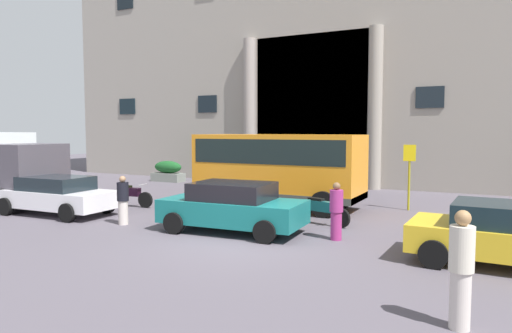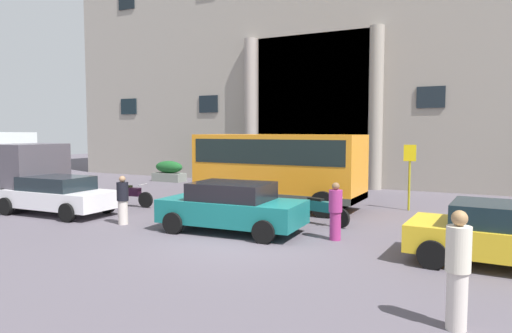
{
  "view_description": "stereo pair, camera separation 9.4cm",
  "coord_description": "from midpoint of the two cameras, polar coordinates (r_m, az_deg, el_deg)",
  "views": [
    {
      "loc": [
        5.94,
        -10.5,
        2.95
      ],
      "look_at": [
        -1.8,
        4.55,
        1.62
      ],
      "focal_mm": 32.63,
      "sensor_mm": 36.0,
      "label": 1
    },
    {
      "loc": [
        6.02,
        -10.46,
        2.95
      ],
      "look_at": [
        -1.8,
        4.55,
        1.62
      ],
      "focal_mm": 32.63,
      "sensor_mm": 36.0,
      "label": 2
    }
  ],
  "objects": [
    {
      "name": "hedge_planter_far_west",
      "position": [
        23.04,
        3.49,
        -1.31
      ],
      "size": [
        1.53,
        0.79,
        1.3
      ],
      "color": "slate",
      "rests_on": "ground_plane"
    },
    {
      "name": "motorcycle_near_kerb",
      "position": [
        16.15,
        -3.15,
        -4.41
      ],
      "size": [
        1.97,
        0.71,
        0.89
      ],
      "rotation": [
        0.0,
        0.0,
        -0.24
      ],
      "color": "black",
      "rests_on": "ground_plane"
    },
    {
      "name": "motorcycle_far_end",
      "position": [
        18.65,
        -15.52,
        -3.36
      ],
      "size": [
        2.06,
        0.55,
        0.89
      ],
      "rotation": [
        0.0,
        0.0,
        0.1
      ],
      "color": "black",
      "rests_on": "ground_plane"
    },
    {
      "name": "hedge_planter_east",
      "position": [
        24.66,
        -4.45,
        -0.82
      ],
      "size": [
        1.98,
        0.92,
        1.41
      ],
      "color": "gray",
      "rests_on": "ground_plane"
    },
    {
      "name": "pedestrian_woman_dark_dress",
      "position": [
        12.69,
        9.61,
        -5.44
      ],
      "size": [
        0.36,
        0.36,
        1.56
      ],
      "rotation": [
        0.0,
        0.0,
        1.38
      ],
      "color": "#9B2B6F",
      "rests_on": "ground_plane"
    },
    {
      "name": "white_taxi_kerbside",
      "position": [
        11.48,
        28.19,
        -7.31
      ],
      "size": [
        4.04,
        2.2,
        1.37
      ],
      "rotation": [
        0.0,
        0.0,
        -0.03
      ],
      "color": "gold",
      "rests_on": "ground_plane"
    },
    {
      "name": "pedestrian_woman_with_bag",
      "position": [
        15.14,
        -16.17,
        -4.01
      ],
      "size": [
        0.36,
        0.36,
        1.53
      ],
      "rotation": [
        0.0,
        0.0,
        0.4
      ],
      "color": "beige",
      "rests_on": "ground_plane"
    },
    {
      "name": "bus_stop_sign",
      "position": [
        17.92,
        18.13,
        -0.36
      ],
      "size": [
        0.44,
        0.08,
        2.42
      ],
      "color": "#9E9818",
      "rests_on": "ground_plane"
    },
    {
      "name": "parked_sedan_second",
      "position": [
        13.54,
        -3.08,
        -4.92
      ],
      "size": [
        4.23,
        2.25,
        1.44
      ],
      "rotation": [
        0.0,
        0.0,
        0.06
      ],
      "color": "#156A68",
      "rests_on": "ground_plane"
    },
    {
      "name": "ground_plane",
      "position": [
        12.43,
        -2.47,
        -9.53
      ],
      "size": [
        80.0,
        64.0,
        0.12
      ],
      "primitive_type": "cube",
      "color": "#554E58"
    },
    {
      "name": "orange_minibus",
      "position": [
        17.62,
        2.58,
        0.28
      ],
      "size": [
        6.31,
        2.56,
        2.79
      ],
      "rotation": [
        0.0,
        0.0,
        -0.0
      ],
      "color": "orange",
      "rests_on": "ground_plane"
    },
    {
      "name": "pedestrian_child_trailing",
      "position": [
        7.61,
        23.52,
        -11.48
      ],
      "size": [
        0.36,
        0.36,
        1.79
      ],
      "rotation": [
        0.0,
        0.0,
        1.64
      ],
      "color": "beige",
      "rests_on": "ground_plane"
    },
    {
      "name": "hedge_planter_entrance_left",
      "position": [
        27.23,
        -10.83,
        -0.61
      ],
      "size": [
        1.89,
        0.84,
        1.19
      ],
      "color": "gray",
      "rests_on": "ground_plane"
    },
    {
      "name": "scooter_by_planter",
      "position": [
        14.75,
        7.62,
        -5.28
      ],
      "size": [
        2.04,
        0.77,
        0.89
      ],
      "rotation": [
        0.0,
        0.0,
        -0.27
      ],
      "color": "black",
      "rests_on": "ground_plane"
    },
    {
      "name": "office_building_facade",
      "position": [
        29.51,
        15.47,
        18.61
      ],
      "size": [
        39.09,
        9.6,
        20.47
      ],
      "color": "gray",
      "rests_on": "ground_plane"
    },
    {
      "name": "parked_coupe_end",
      "position": [
        17.74,
        -23.41,
        -3.19
      ],
      "size": [
        4.35,
        2.12,
        1.34
      ],
      "rotation": [
        0.0,
        0.0,
        0.04
      ],
      "color": "white",
      "rests_on": "ground_plane"
    }
  ]
}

